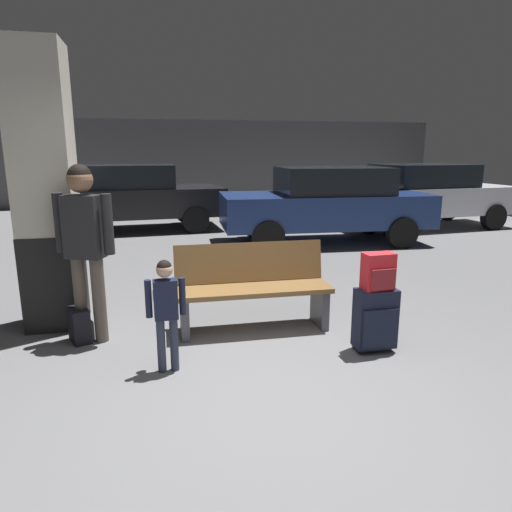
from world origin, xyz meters
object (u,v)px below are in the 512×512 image
object	(u,v)px
bench	(253,287)
adult	(84,235)
parked_car_side	(425,194)
suitcase	(375,319)
child	(166,304)
parked_car_far	(132,196)
backpack_bright	(378,272)
backpack_dark_floor	(80,325)
structural_pillar	(46,192)
parked_car_near	(326,203)

from	to	relation	value
bench	adult	size ratio (longest dim) A/B	0.93
parked_car_side	suitcase	bearing A→B (deg)	-124.91
child	adult	distance (m)	1.18
adult	child	bearing A→B (deg)	-48.83
parked_car_far	child	bearing A→B (deg)	-85.44
backpack_bright	adult	size ratio (longest dim) A/B	0.20
backpack_dark_floor	child	bearing A→B (deg)	-44.67
bench	structural_pillar	bearing A→B (deg)	165.01
child	parked_car_near	world-z (taller)	parked_car_near
parked_car_side	adult	bearing A→B (deg)	-142.07
backpack_bright	parked_car_near	distance (m)	5.22
bench	parked_car_near	xyz separation A→B (m)	(2.39, 4.21, 0.36)
structural_pillar	bench	bearing A→B (deg)	-14.99
backpack_bright	child	xyz separation A→B (m)	(-1.90, 0.00, -0.17)
structural_pillar	backpack_dark_floor	world-z (taller)	structural_pillar
backpack_dark_floor	suitcase	bearing A→B (deg)	-16.76
adult	parked_car_side	bearing A→B (deg)	37.93
suitcase	parked_car_far	xyz separation A→B (m)	(-2.49, 7.34, 0.48)
bench	backpack_dark_floor	bearing A→B (deg)	179.98
child	parked_car_side	size ratio (longest dim) A/B	0.23
structural_pillar	parked_car_side	distance (m)	8.92
parked_car_side	parked_car_far	bearing A→B (deg)	171.24
suitcase	backpack_bright	xyz separation A→B (m)	(0.00, -0.00, 0.45)
adult	backpack_dark_floor	size ratio (longest dim) A/B	5.07
suitcase	adult	world-z (taller)	adult
backpack_bright	parked_car_side	world-z (taller)	parked_car_side
structural_pillar	suitcase	bearing A→B (deg)	-24.27
parked_car_far	structural_pillar	bearing A→B (deg)	-95.22
bench	parked_car_near	size ratio (longest dim) A/B	0.38
backpack_bright	suitcase	bearing A→B (deg)	132.82
structural_pillar	adult	distance (m)	0.78
structural_pillar	parked_car_near	distance (m)	5.78
backpack_dark_floor	parked_car_near	xyz separation A→B (m)	(4.13, 4.21, 0.64)
bench	child	world-z (taller)	child
parked_car_side	child	bearing A→B (deg)	-135.05
bench	parked_car_near	world-z (taller)	parked_car_near
adult	parked_car_side	distance (m)	8.88
parked_car_side	parked_car_far	world-z (taller)	same
child	adult	xyz separation A→B (m)	(-0.72, 0.82, 0.46)
structural_pillar	adult	bearing A→B (deg)	-52.77
suitcase	child	world-z (taller)	child
child	backpack_bright	bearing A→B (deg)	-0.14
structural_pillar	parked_car_far	bearing A→B (deg)	84.78
adult	parked_car_side	size ratio (longest dim) A/B	0.41
structural_pillar	backpack_dark_floor	bearing A→B (deg)	-61.01
parked_car_side	parked_car_far	size ratio (longest dim) A/B	1.01
backpack_dark_floor	parked_car_far	world-z (taller)	parked_car_far
parked_car_near	child	bearing A→B (deg)	-123.29
adult	parked_car_far	bearing A→B (deg)	88.85
backpack_bright	parked_car_side	distance (m)	7.66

